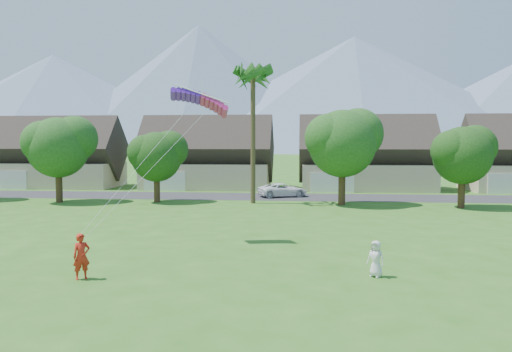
# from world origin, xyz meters

# --- Properties ---
(ground) EXTENTS (500.00, 500.00, 0.00)m
(ground) POSITION_xyz_m (0.00, 0.00, 0.00)
(ground) COLOR #2D6019
(ground) RESTS_ON ground
(street) EXTENTS (90.00, 7.00, 0.01)m
(street) POSITION_xyz_m (0.00, 34.00, 0.01)
(street) COLOR #2D2D30
(street) RESTS_ON ground
(kite_flyer) EXTENTS (0.82, 0.79, 1.90)m
(kite_flyer) POSITION_xyz_m (-6.53, 2.76, 0.95)
(kite_flyer) COLOR red
(kite_flyer) RESTS_ON ground
(watcher) EXTENTS (0.89, 0.82, 1.53)m
(watcher) POSITION_xyz_m (5.57, 4.25, 0.77)
(watcher) COLOR silver
(watcher) RESTS_ON ground
(parked_car) EXTENTS (5.52, 4.08, 1.39)m
(parked_car) POSITION_xyz_m (0.50, 34.00, 0.70)
(parked_car) COLOR white
(parked_car) RESTS_ON ground
(mountain_ridge) EXTENTS (540.00, 240.00, 70.00)m
(mountain_ridge) POSITION_xyz_m (10.40, 260.00, 29.07)
(mountain_ridge) COLOR slate
(mountain_ridge) RESTS_ON ground
(houses_row) EXTENTS (72.75, 8.19, 8.86)m
(houses_row) POSITION_xyz_m (0.49, 42.99, 3.44)
(houses_row) COLOR beige
(houses_row) RESTS_ON ground
(tree_row) EXTENTS (62.27, 6.67, 8.45)m
(tree_row) POSITION_xyz_m (-1.14, 27.92, 4.89)
(tree_row) COLOR #47301C
(tree_row) RESTS_ON ground
(fan_palm) EXTENTS (3.00, 3.00, 13.80)m
(fan_palm) POSITION_xyz_m (-2.00, 28.50, 11.80)
(fan_palm) COLOR #4C3D26
(fan_palm) RESTS_ON ground
(parafoil_kite) EXTENTS (3.37, 1.17, 0.50)m
(parafoil_kite) POSITION_xyz_m (-3.21, 11.04, 8.04)
(parafoil_kite) COLOR #5818B9
(parafoil_kite) RESTS_ON ground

